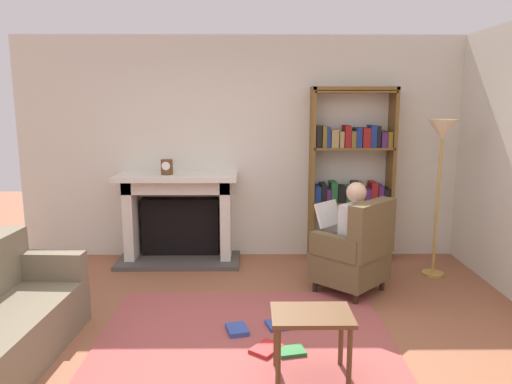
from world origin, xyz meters
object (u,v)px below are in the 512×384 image
object	(u,v)px
mantel_clock	(167,167)
floor_lamp	(442,144)
armchair_reading	(356,252)
side_table	(312,324)
fireplace	(179,214)
seated_reader	(346,231)
bookshelf	(351,179)

from	to	relation	value
mantel_clock	floor_lamp	xyz separation A→B (m)	(3.03, -0.47, 0.31)
armchair_reading	side_table	world-z (taller)	armchair_reading
fireplace	seated_reader	distance (m)	2.10
armchair_reading	seated_reader	bearing A→B (deg)	-90.00
mantel_clock	seated_reader	size ratio (longest dim) A/B	0.16
armchair_reading	side_table	size ratio (longest dim) A/B	1.73
armchair_reading	seated_reader	world-z (taller)	seated_reader
side_table	armchair_reading	bearing A→B (deg)	67.93
seated_reader	side_table	bearing A→B (deg)	25.28
mantel_clock	armchair_reading	size ratio (longest dim) A/B	0.18
fireplace	mantel_clock	bearing A→B (deg)	-137.96
fireplace	side_table	size ratio (longest dim) A/B	2.61
side_table	seated_reader	bearing A→B (deg)	71.55
bookshelf	seated_reader	world-z (taller)	bookshelf
mantel_clock	seated_reader	xyz separation A→B (m)	(1.96, -0.89, -0.54)
fireplace	bookshelf	size ratio (longest dim) A/B	0.70
bookshelf	side_table	xyz separation A→B (m)	(-0.79, -2.67, -0.60)
fireplace	mantel_clock	size ratio (longest dim) A/B	8.21
seated_reader	floor_lamp	xyz separation A→B (m)	(1.08, 0.43, 0.85)
seated_reader	side_table	distance (m)	1.74
armchair_reading	mantel_clock	bearing A→B (deg)	-71.80
bookshelf	armchair_reading	size ratio (longest dim) A/B	2.16
fireplace	seated_reader	world-z (taller)	seated_reader
side_table	floor_lamp	distance (m)	2.84
mantel_clock	bookshelf	xyz separation A→B (m)	(2.19, 0.14, -0.16)
fireplace	side_table	world-z (taller)	fireplace
bookshelf	floor_lamp	size ratio (longest dim) A/B	1.20
fireplace	bookshelf	xyz separation A→B (m)	(2.08, 0.03, 0.43)
bookshelf	side_table	bearing A→B (deg)	-106.39
bookshelf	floor_lamp	bearing A→B (deg)	-35.71
armchair_reading	side_table	bearing A→B (deg)	21.66
seated_reader	floor_lamp	distance (m)	1.44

